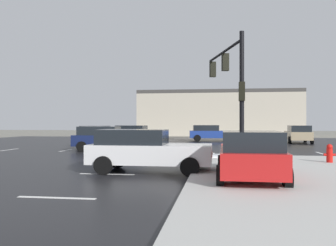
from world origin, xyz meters
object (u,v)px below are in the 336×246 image
Objects in this scene: traffic_signal_mast at (231,77)px; sedan_white at (146,150)px; fire_hydrant at (330,153)px; sedan_red at (250,155)px; sedan_tan at (298,134)px; sedan_navy at (107,138)px; sedan_grey at (126,134)px; sedan_black at (98,135)px; sedan_blue at (211,133)px.

traffic_signal_mast reaches higher than sedan_white.
traffic_signal_mast reaches higher than fire_hydrant.
sedan_red is 0.99× the size of sedan_tan.
traffic_signal_mast is at bearing -25.77° from sedan_navy.
sedan_black is at bearing 73.45° from sedan_grey.
sedan_grey reaches higher than fire_hydrant.
sedan_grey is (-12.76, 14.30, 0.32)m from fire_hydrant.
sedan_red is at bearing -128.34° from fire_hydrant.
sedan_tan is at bearing -166.22° from sedan_grey.
traffic_signal_mast is 6.13m from fire_hydrant.
sedan_red is 23.98m from sedan_blue.
sedan_blue is at bearing 85.13° from sedan_white.
sedan_black and sedan_white have the same top height.
fire_hydrant is at bearing 175.06° from sedan_tan.
fire_hydrant is 0.17× the size of sedan_grey.
sedan_tan is at bearing -40.09° from traffic_signal_mast.
sedan_tan is 8.14m from sedan_blue.
sedan_navy is 14.57m from sedan_blue.
traffic_signal_mast is at bearing 60.45° from sedan_white.
sedan_grey is at bearing 102.50° from sedan_tan.
sedan_tan is at bearing -14.87° from sedan_red.
traffic_signal_mast is at bearing 3.30° from sedan_red.
sedan_white is at bearing -154.40° from sedan_black.
traffic_signal_mast is at bearing 158.50° from sedan_tan.
sedan_navy is at bearing 130.10° from sedan_tan.
sedan_blue is at bearing -46.07° from sedan_black.
sedan_navy is 17.86m from sedan_tan.
traffic_signal_mast is 7.65× the size of fire_hydrant.
sedan_tan is (14.25, 10.76, 0.00)m from sedan_navy.
sedan_blue is (8.68, 8.42, 0.00)m from sedan_black.
sedan_navy is at bearing 37.74° from sedan_red.
traffic_signal_mast is at bearing 131.06° from sedan_grey.
sedan_tan is at bearing -69.85° from sedan_black.
sedan_navy is 0.98× the size of sedan_blue.
traffic_signal_mast is 13.28m from sedan_black.
traffic_signal_mast is 1.33× the size of sedan_red.
sedan_white and sedan_navy have the same top height.
fire_hydrant is at bearing 136.05° from sedan_grey.
sedan_navy and sedan_red have the same top height.
sedan_grey is 8.76m from sedan_blue.
traffic_signal_mast is 1.30× the size of sedan_blue.
sedan_tan is at bearing 64.10° from sedan_white.
sedan_white is 3.99m from sedan_red.
sedan_grey and sedan_blue have the same top height.
sedan_red is (0.30, -7.49, -3.37)m from traffic_signal_mast.
sedan_black is 0.98× the size of sedan_grey.
sedan_grey is at bearing 26.16° from sedan_red.
sedan_blue is (-1.36, 16.43, -3.37)m from traffic_signal_mast.
sedan_blue is at bearing 76.60° from sedan_tan.
sedan_blue reaches higher than fire_hydrant.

